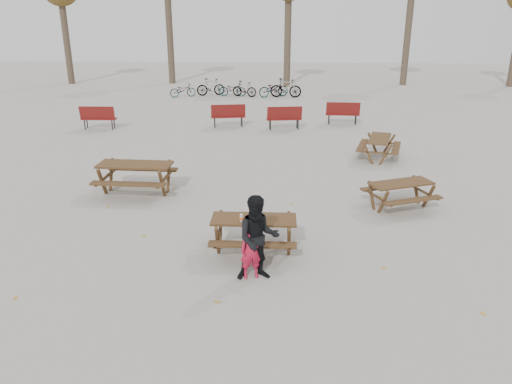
{
  "coord_description": "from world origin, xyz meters",
  "views": [
    {
      "loc": [
        0.49,
        -9.7,
        4.96
      ],
      "look_at": [
        0.0,
        1.0,
        1.0
      ],
      "focal_mm": 35.0,
      "sensor_mm": 36.0,
      "label": 1
    }
  ],
  "objects_px": {
    "main_picnic_table": "(254,226)",
    "soda_bottle": "(241,218)",
    "picnic_table_north": "(136,178)",
    "adult": "(258,238)",
    "picnic_table_east": "(400,195)",
    "picnic_table_far": "(379,148)",
    "food_tray": "(260,221)",
    "child": "(251,249)"
  },
  "relations": [
    {
      "from": "child",
      "to": "picnic_table_north",
      "type": "distance_m",
      "value": 5.77
    },
    {
      "from": "food_tray",
      "to": "picnic_table_far",
      "type": "distance_m",
      "value": 8.41
    },
    {
      "from": "picnic_table_east",
      "to": "main_picnic_table",
      "type": "bearing_deg",
      "value": -165.79
    },
    {
      "from": "adult",
      "to": "soda_bottle",
      "type": "bearing_deg",
      "value": 102.2
    },
    {
      "from": "child",
      "to": "picnic_table_east",
      "type": "distance_m",
      "value": 5.3
    },
    {
      "from": "soda_bottle",
      "to": "adult",
      "type": "height_order",
      "value": "adult"
    },
    {
      "from": "soda_bottle",
      "to": "food_tray",
      "type": "bearing_deg",
      "value": -0.79
    },
    {
      "from": "main_picnic_table",
      "to": "soda_bottle",
      "type": "relative_size",
      "value": 10.59
    },
    {
      "from": "picnic_table_east",
      "to": "picnic_table_north",
      "type": "distance_m",
      "value": 7.26
    },
    {
      "from": "food_tray",
      "to": "child",
      "type": "distance_m",
      "value": 0.97
    },
    {
      "from": "food_tray",
      "to": "adult",
      "type": "xyz_separation_m",
      "value": [
        0.01,
        -0.97,
        0.06
      ]
    },
    {
      "from": "main_picnic_table",
      "to": "picnic_table_far",
      "type": "height_order",
      "value": "main_picnic_table"
    },
    {
      "from": "food_tray",
      "to": "adult",
      "type": "relative_size",
      "value": 0.11
    },
    {
      "from": "food_tray",
      "to": "child",
      "type": "height_order",
      "value": "child"
    },
    {
      "from": "main_picnic_table",
      "to": "picnic_table_north",
      "type": "bearing_deg",
      "value": 135.38
    },
    {
      "from": "main_picnic_table",
      "to": "picnic_table_north",
      "type": "distance_m",
      "value": 4.93
    },
    {
      "from": "picnic_table_east",
      "to": "soda_bottle",
      "type": "bearing_deg",
      "value": -165.95
    },
    {
      "from": "soda_bottle",
      "to": "picnic_table_far",
      "type": "xyz_separation_m",
      "value": [
        4.25,
        7.45,
        -0.48
      ]
    },
    {
      "from": "main_picnic_table",
      "to": "adult",
      "type": "bearing_deg",
      "value": -83.16
    },
    {
      "from": "picnic_table_north",
      "to": "adult",
      "type": "bearing_deg",
      "value": -48.84
    },
    {
      "from": "picnic_table_east",
      "to": "food_tray",
      "type": "bearing_deg",
      "value": -163.09
    },
    {
      "from": "main_picnic_table",
      "to": "food_tray",
      "type": "distance_m",
      "value": 0.3
    },
    {
      "from": "soda_bottle",
      "to": "main_picnic_table",
      "type": "bearing_deg",
      "value": 33.18
    },
    {
      "from": "picnic_table_far",
      "to": "soda_bottle",
      "type": "bearing_deg",
      "value": 165.88
    },
    {
      "from": "adult",
      "to": "picnic_table_north",
      "type": "xyz_separation_m",
      "value": [
        -3.64,
        4.6,
        -0.41
      ]
    },
    {
      "from": "food_tray",
      "to": "soda_bottle",
      "type": "relative_size",
      "value": 1.06
    },
    {
      "from": "picnic_table_far",
      "to": "picnic_table_north",
      "type": "bearing_deg",
      "value": 132.6
    },
    {
      "from": "child",
      "to": "picnic_table_east",
      "type": "height_order",
      "value": "child"
    },
    {
      "from": "picnic_table_far",
      "to": "food_tray",
      "type": "bearing_deg",
      "value": 168.17
    },
    {
      "from": "soda_bottle",
      "to": "picnic_table_far",
      "type": "height_order",
      "value": "soda_bottle"
    },
    {
      "from": "picnic_table_far",
      "to": "main_picnic_table",
      "type": "bearing_deg",
      "value": 166.83
    },
    {
      "from": "picnic_table_east",
      "to": "picnic_table_far",
      "type": "relative_size",
      "value": 0.95
    },
    {
      "from": "main_picnic_table",
      "to": "picnic_table_far",
      "type": "xyz_separation_m",
      "value": [
        4.0,
        7.29,
        -0.21
      ]
    },
    {
      "from": "soda_bottle",
      "to": "picnic_table_north",
      "type": "height_order",
      "value": "soda_bottle"
    },
    {
      "from": "child",
      "to": "picnic_table_far",
      "type": "bearing_deg",
      "value": 46.62
    },
    {
      "from": "soda_bottle",
      "to": "picnic_table_east",
      "type": "height_order",
      "value": "soda_bottle"
    },
    {
      "from": "food_tray",
      "to": "picnic_table_east",
      "type": "distance_m",
      "value": 4.59
    },
    {
      "from": "picnic_table_east",
      "to": "picnic_table_far",
      "type": "xyz_separation_m",
      "value": [
        0.3,
        4.62,
        0.02
      ]
    },
    {
      "from": "child",
      "to": "picnic_table_north",
      "type": "xyz_separation_m",
      "value": [
        -3.52,
        4.57,
        -0.16
      ]
    },
    {
      "from": "soda_bottle",
      "to": "picnic_table_far",
      "type": "bearing_deg",
      "value": 60.3
    },
    {
      "from": "adult",
      "to": "child",
      "type": "bearing_deg",
      "value": 159.47
    },
    {
      "from": "main_picnic_table",
      "to": "adult",
      "type": "distance_m",
      "value": 1.17
    }
  ]
}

